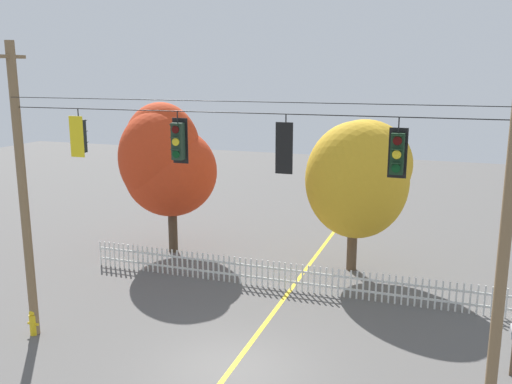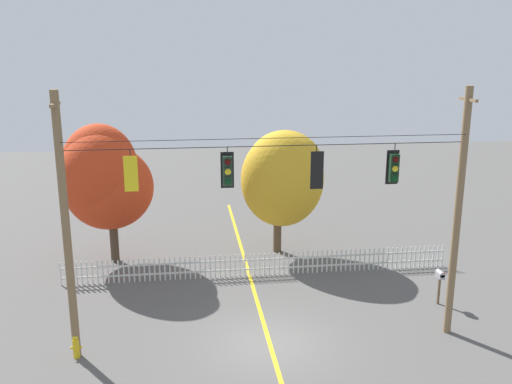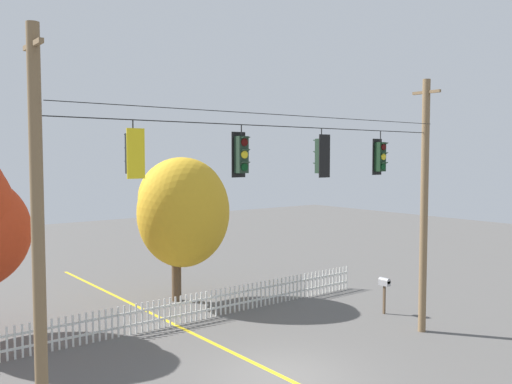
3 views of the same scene
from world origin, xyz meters
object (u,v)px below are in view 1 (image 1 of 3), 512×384
at_px(traffic_signal_eastbound_side, 178,141).
at_px(traffic_signal_southbound_primary, 397,154).
at_px(autumn_maple_mid, 361,174).
at_px(traffic_signal_westbound_side, 285,147).
at_px(autumn_maple_near_fence, 165,161).
at_px(traffic_signal_northbound_secondary, 79,136).
at_px(fire_hydrant, 33,322).

distance_m(traffic_signal_eastbound_side, traffic_signal_southbound_primary, 5.58).
bearing_deg(autumn_maple_mid, traffic_signal_westbound_side, -93.36).
relative_size(traffic_signal_eastbound_side, autumn_maple_near_fence, 0.20).
distance_m(traffic_signal_northbound_secondary, traffic_signal_westbound_side, 5.97).
height_order(traffic_signal_eastbound_side, traffic_signal_southbound_primary, same).
bearing_deg(autumn_maple_near_fence, fire_hydrant, -90.04).
height_order(autumn_maple_near_fence, autumn_maple_mid, autumn_maple_near_fence).
bearing_deg(fire_hydrant, autumn_maple_mid, 46.27).
bearing_deg(traffic_signal_eastbound_side, autumn_maple_near_fence, 120.64).
height_order(traffic_signal_eastbound_side, traffic_signal_westbound_side, same).
relative_size(traffic_signal_westbound_side, traffic_signal_southbound_primary, 1.01).
xyz_separation_m(traffic_signal_westbound_side, traffic_signal_southbound_primary, (2.66, 0.02, -0.02)).
relative_size(traffic_signal_westbound_side, fire_hydrant, 1.73).
distance_m(autumn_maple_near_fence, autumn_maple_mid, 8.63).
height_order(traffic_signal_northbound_secondary, fire_hydrant, traffic_signal_northbound_secondary).
relative_size(traffic_signal_northbound_secondary, autumn_maple_mid, 0.21).
relative_size(traffic_signal_southbound_primary, fire_hydrant, 1.71).
height_order(traffic_signal_southbound_primary, fire_hydrant, traffic_signal_southbound_primary).
bearing_deg(autumn_maple_mid, traffic_signal_southbound_primary, -76.57).
xyz_separation_m(traffic_signal_northbound_secondary, fire_hydrant, (-2.14, -0.07, -5.90)).
bearing_deg(traffic_signal_westbound_side, fire_hydrant, -179.53).
xyz_separation_m(traffic_signal_eastbound_side, fire_hydrant, (-5.19, -0.09, -5.88)).
xyz_separation_m(traffic_signal_eastbound_side, autumn_maple_near_fence, (-5.18, 8.74, -2.13)).
bearing_deg(traffic_signal_westbound_side, traffic_signal_southbound_primary, 0.42).
relative_size(traffic_signal_southbound_primary, autumn_maple_mid, 0.23).
bearing_deg(traffic_signal_eastbound_side, traffic_signal_southbound_primary, -0.00).
distance_m(traffic_signal_eastbound_side, autumn_maple_mid, 9.83).
xyz_separation_m(traffic_signal_northbound_secondary, traffic_signal_eastbound_side, (3.05, 0.02, -0.02)).
height_order(traffic_signal_eastbound_side, fire_hydrant, traffic_signal_eastbound_side).
relative_size(traffic_signal_southbound_primary, autumn_maple_near_fence, 0.21).
height_order(traffic_signal_northbound_secondary, autumn_maple_near_fence, traffic_signal_northbound_secondary).
distance_m(traffic_signal_eastbound_side, autumn_maple_near_fence, 10.38).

